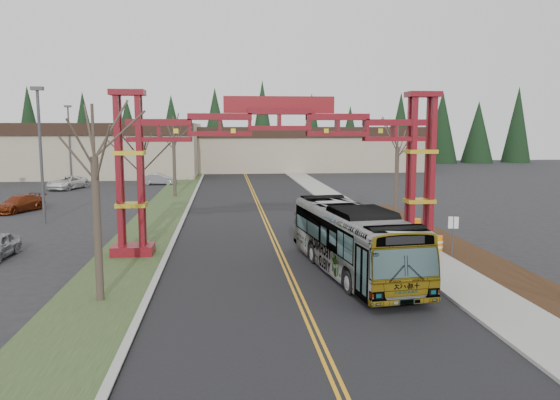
{
  "coord_description": "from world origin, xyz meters",
  "views": [
    {
      "loc": [
        -2.95,
        -11.7,
        6.94
      ],
      "look_at": [
        -0.25,
        15.04,
        3.35
      ],
      "focal_mm": 35.0,
      "sensor_mm": 36.0,
      "label": 1
    }
  ],
  "objects": [
    {
      "name": "road",
      "position": [
        0.0,
        25.0,
        0.01
      ],
      "size": [
        12.0,
        110.0,
        0.02
      ],
      "primitive_type": "cube",
      "color": "black",
      "rests_on": "ground"
    },
    {
      "name": "lane_line_left",
      "position": [
        -0.12,
        25.0,
        0.03
      ],
      "size": [
        0.12,
        100.0,
        0.01
      ],
      "primitive_type": "cube",
      "color": "orange",
      "rests_on": "road"
    },
    {
      "name": "lane_line_right",
      "position": [
        0.12,
        25.0,
        0.03
      ],
      "size": [
        0.12,
        100.0,
        0.01
      ],
      "primitive_type": "cube",
      "color": "orange",
      "rests_on": "road"
    },
    {
      "name": "curb_right",
      "position": [
        6.15,
        25.0,
        0.07
      ],
      "size": [
        0.3,
        110.0,
        0.15
      ],
      "primitive_type": "cube",
      "color": "#9E9E99",
      "rests_on": "ground"
    },
    {
      "name": "sidewalk_right",
      "position": [
        7.6,
        25.0,
        0.08
      ],
      "size": [
        2.6,
        110.0,
        0.14
      ],
      "primitive_type": "cube",
      "color": "gray",
      "rests_on": "ground"
    },
    {
      "name": "landscape_strip",
      "position": [
        10.2,
        10.0,
        0.06
      ],
      "size": [
        2.6,
        50.0,
        0.12
      ],
      "primitive_type": "cube",
      "color": "black",
      "rests_on": "ground"
    },
    {
      "name": "grass_median",
      "position": [
        -8.0,
        25.0,
        0.04
      ],
      "size": [
        4.0,
        110.0,
        0.08
      ],
      "primitive_type": "cube",
      "color": "#2C4221",
      "rests_on": "ground"
    },
    {
      "name": "curb_left",
      "position": [
        -6.15,
        25.0,
        0.07
      ],
      "size": [
        0.3,
        110.0,
        0.15
      ],
      "primitive_type": "cube",
      "color": "#9E9E99",
      "rests_on": "ground"
    },
    {
      "name": "gateway_arch",
      "position": [
        0.0,
        18.0,
        5.98
      ],
      "size": [
        18.2,
        1.6,
        8.9
      ],
      "color": "maroon",
      "rests_on": "ground"
    },
    {
      "name": "retail_building_west",
      "position": [
        -30.0,
        71.96,
        3.76
      ],
      "size": [
        46.0,
        22.3,
        7.5
      ],
      "color": "tan",
      "rests_on": "ground"
    },
    {
      "name": "retail_building_east",
      "position": [
        10.0,
        79.95,
        3.51
      ],
      "size": [
        38.0,
        20.3,
        7.0
      ],
      "color": "tan",
      "rests_on": "ground"
    },
    {
      "name": "conifer_treeline",
      "position": [
        0.25,
        92.0,
        6.49
      ],
      "size": [
        116.1,
        5.6,
        13.0
      ],
      "color": "black",
      "rests_on": "ground"
    },
    {
      "name": "transit_bus",
      "position": [
        3.01,
        13.21,
        1.64
      ],
      "size": [
        4.16,
        12.04,
        3.29
      ],
      "primitive_type": "imported",
      "rotation": [
        0.0,
        0.0,
        0.12
      ],
      "color": "#A2A4A9",
      "rests_on": "ground"
    },
    {
      "name": "silver_sedan",
      "position": [
        3.47,
        23.86,
        0.69
      ],
      "size": [
        1.55,
        4.23,
        1.38
      ],
      "primitive_type": "imported",
      "rotation": [
        0.0,
        0.0,
        -0.02
      ],
      "color": "#A5A8AD",
      "rests_on": "ground"
    },
    {
      "name": "parked_car_mid_a",
      "position": [
        -19.96,
        34.82,
        0.69
      ],
      "size": [
        3.67,
        5.1,
        1.37
      ],
      "primitive_type": "imported",
      "rotation": [
        0.0,
        0.0,
        -0.42
      ],
      "color": "maroon",
      "rests_on": "ground"
    },
    {
      "name": "parked_car_far_a",
      "position": [
        -11.0,
        55.58,
        0.7
      ],
      "size": [
        4.3,
        1.69,
        1.4
      ],
      "primitive_type": "imported",
      "rotation": [
        0.0,
        0.0,
        1.52
      ],
      "color": "#939399",
      "rests_on": "ground"
    },
    {
      "name": "parked_car_far_b",
      "position": [
        -20.7,
        51.62,
        0.75
      ],
      "size": [
        4.07,
        5.91,
        1.5
      ],
      "primitive_type": "imported",
      "rotation": [
        0.0,
        0.0,
        -0.32
      ],
      "color": "white",
      "rests_on": "ground"
    },
    {
      "name": "bare_tree_median_near",
      "position": [
        -8.0,
        10.07,
        5.76
      ],
      "size": [
        3.08,
        3.08,
        7.84
      ],
      "color": "#382D26",
      "rests_on": "ground"
    },
    {
      "name": "bare_tree_median_mid",
      "position": [
        -8.0,
        21.99,
        5.05
      ],
      "size": [
        3.04,
        3.04,
        7.09
      ],
      "color": "#382D26",
      "rests_on": "ground"
    },
    {
      "name": "bare_tree_median_far",
      "position": [
        -8.0,
        43.44,
        5.81
      ],
      "size": [
        3.31,
        3.31,
        8.03
      ],
      "color": "#382D26",
      "rests_on": "ground"
    },
    {
      "name": "bare_tree_right_far",
      "position": [
        10.0,
        28.44,
        5.45
      ],
      "size": [
        3.1,
        3.1,
        7.52
      ],
      "color": "#382D26",
      "rests_on": "ground"
    },
    {
      "name": "light_pole_near",
      "position": [
        -16.13,
        29.09,
        5.67
      ],
      "size": [
        0.85,
        0.43,
        9.8
      ],
      "color": "#3F3F44",
      "rests_on": "ground"
    },
    {
      "name": "light_pole_far",
      "position": [
        -22.76,
        60.86,
        5.63
      ],
      "size": [
        0.84,
        0.42,
        9.72
      ],
      "color": "#3F3F44",
      "rests_on": "ground"
    },
    {
      "name": "street_sign",
      "position": [
        8.93,
        15.41,
        1.65
      ],
      "size": [
        0.52,
        0.16,
        2.3
      ],
      "color": "#3F3F44",
      "rests_on": "ground"
    },
    {
      "name": "barrel_south",
      "position": [
        8.83,
        17.06,
        0.48
      ],
      "size": [
        0.52,
        0.52,
        0.96
      ],
      "color": "orange",
      "rests_on": "ground"
    },
    {
      "name": "barrel_mid",
      "position": [
        9.42,
        20.13,
        0.53
      ],
      "size": [
        0.57,
        0.57,
        1.05
      ],
      "color": "orange",
      "rests_on": "ground"
    },
    {
      "name": "barrel_north",
      "position": [
        9.26,
        21.81,
        0.56
      ],
      "size": [
        0.6,
        0.6,
        1.11
      ],
      "color": "orange",
      "rests_on": "ground"
    }
  ]
}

